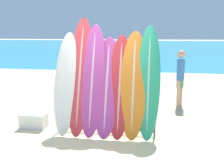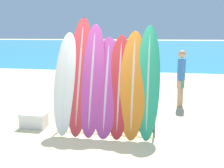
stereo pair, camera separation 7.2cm
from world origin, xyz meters
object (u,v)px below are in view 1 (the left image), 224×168
(surfboard_slot_0, at_px, (66,83))
(surfboard_slot_3, at_px, (107,87))
(cooler_box, at_px, (34,120))
(person_mid_beach, at_px, (180,76))
(surfboard_rack, at_px, (106,112))
(surfboard_slot_6, at_px, (149,82))
(surfboard_slot_4, at_px, (120,86))
(person_near_water, at_px, (115,69))
(surfboard_slot_5, at_px, (133,85))
(surfboard_slot_2, at_px, (92,80))
(surfboard_slot_1, at_px, (80,76))

(surfboard_slot_0, relative_size, surfboard_slot_3, 1.05)
(surfboard_slot_0, bearing_deg, cooler_box, 175.81)
(person_mid_beach, bearing_deg, surfboard_rack, -9.77)
(surfboard_slot_6, bearing_deg, surfboard_slot_0, -179.43)
(surfboard_slot_3, distance_m, surfboard_slot_4, 0.28)
(surfboard_slot_4, bearing_deg, person_mid_beach, 59.90)
(surfboard_slot_6, distance_m, person_near_water, 3.35)
(person_mid_beach, distance_m, cooler_box, 4.33)
(person_near_water, bearing_deg, surfboard_slot_5, -49.76)
(surfboard_rack, bearing_deg, person_near_water, 95.33)
(surfboard_slot_2, distance_m, person_mid_beach, 3.25)
(surfboard_slot_4, xyz_separation_m, surfboard_slot_6, (0.60, 0.01, 0.10))
(person_near_water, height_order, cooler_box, person_near_water)
(surfboard_slot_0, distance_m, cooler_box, 1.25)
(surfboard_rack, relative_size, surfboard_slot_2, 0.90)
(surfboard_slot_3, relative_size, surfboard_slot_5, 0.94)
(surfboard_slot_5, bearing_deg, surfboard_slot_2, 178.15)
(surfboard_slot_6, distance_m, person_mid_beach, 2.66)
(surfboard_slot_3, bearing_deg, person_near_water, 95.71)
(surfboard_slot_0, bearing_deg, surfboard_slot_2, 2.85)
(surfboard_slot_3, relative_size, surfboard_slot_4, 0.98)
(surfboard_rack, distance_m, person_mid_beach, 3.12)
(surfboard_slot_6, distance_m, cooler_box, 2.81)
(surfboard_slot_1, xyz_separation_m, person_near_water, (0.29, 3.08, -0.28))
(surfboard_rack, relative_size, surfboard_slot_3, 1.02)
(surfboard_slot_1, bearing_deg, person_mid_beach, 46.43)
(surfboard_slot_1, distance_m, person_near_water, 3.10)
(surfboard_slot_2, distance_m, surfboard_slot_3, 0.35)
(surfboard_slot_0, distance_m, surfboard_slot_4, 1.18)
(surfboard_slot_1, xyz_separation_m, cooler_box, (-1.14, -0.00, -1.09))
(surfboard_slot_3, distance_m, person_near_water, 3.15)
(surfboard_slot_1, relative_size, surfboard_slot_5, 1.13)
(surfboard_rack, distance_m, surfboard_slot_6, 1.12)
(surfboard_slot_6, bearing_deg, surfboard_slot_2, 179.45)
(surfboard_slot_5, height_order, surfboard_slot_6, surfboard_slot_6)
(surfboard_slot_5, xyz_separation_m, person_near_water, (-0.88, 3.14, -0.13))
(surfboard_slot_5, distance_m, person_near_water, 3.26)
(surfboard_slot_3, distance_m, surfboard_slot_5, 0.57)
(surfboard_slot_4, bearing_deg, surfboard_slot_1, 176.30)
(surfboard_slot_3, bearing_deg, surfboard_slot_5, -0.00)
(person_mid_beach, height_order, cooler_box, person_mid_beach)
(person_mid_beach, bearing_deg, person_near_water, -81.69)
(surfboard_slot_6, bearing_deg, person_near_water, 110.94)
(surfboard_rack, height_order, surfboard_slot_6, surfboard_slot_6)
(surfboard_slot_5, height_order, person_near_water, surfboard_slot_5)
(cooler_box, bearing_deg, surfboard_slot_1, 0.03)
(surfboard_slot_3, relative_size, person_mid_beach, 1.25)
(surfboard_slot_2, height_order, surfboard_slot_3, surfboard_slot_2)
(person_near_water, distance_m, cooler_box, 3.49)
(cooler_box, bearing_deg, surfboard_rack, -2.75)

